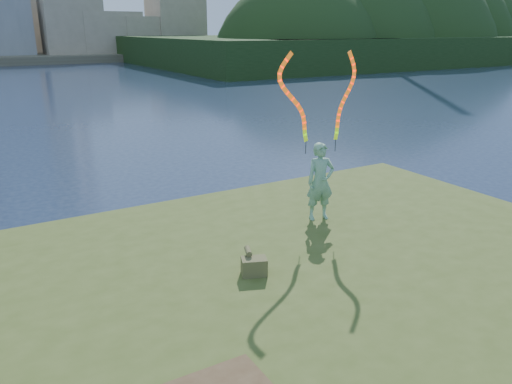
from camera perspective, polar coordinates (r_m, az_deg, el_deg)
ground at (r=9.30m, az=-3.14°, el=-15.61°), size 320.00×320.00×0.00m
wooded_hill at (r=92.04m, az=13.29°, el=14.59°), size 78.00×50.00×63.00m
woman_with_ribbons at (r=11.77m, az=7.43°, el=3.38°), size 2.08×0.69×4.22m
canvas_bag at (r=9.36m, az=-0.27°, el=-8.38°), size 0.55×0.62×0.44m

